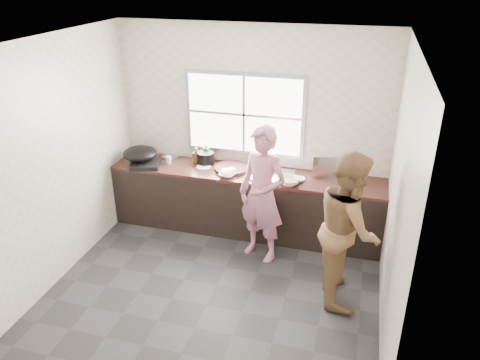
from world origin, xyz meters
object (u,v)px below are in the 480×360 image
(bowl_mince, at_px, (227,175))
(wok, at_px, (140,154))
(dish_rack, at_px, (327,164))
(person_side, at_px, (348,228))
(bottle_green, at_px, (206,152))
(pot_lid_right, at_px, (170,156))
(bottle_brown_tall, at_px, (197,155))
(bottle_brown_short, at_px, (211,156))
(burner, at_px, (146,164))
(bowl_held, at_px, (299,179))
(black_pot, at_px, (206,158))
(cutting_board, at_px, (232,169))
(bowl_crabs, at_px, (289,182))
(plate_food, at_px, (204,167))
(woman, at_px, (262,199))
(glass_jar, at_px, (169,160))
(pot_lid_left, at_px, (145,163))

(bowl_mince, height_order, wok, wok)
(dish_rack, bearing_deg, person_side, -87.59)
(bottle_green, bearing_deg, pot_lid_right, 180.00)
(bottle_brown_tall, bearing_deg, bottle_brown_short, 25.89)
(burner, bearing_deg, bowl_held, 1.76)
(person_side, height_order, black_pot, person_side)
(cutting_board, xyz_separation_m, bottle_brown_short, (-0.36, 0.21, 0.05))
(wok, bearing_deg, bowl_crabs, -3.07)
(bottle_green, bearing_deg, plate_food, -80.16)
(woman, xyz_separation_m, glass_jar, (-1.44, 0.55, 0.12))
(bottle_green, relative_size, pot_lid_left, 1.09)
(person_side, relative_size, black_pot, 7.28)
(pot_lid_right, bearing_deg, bottle_brown_tall, -11.05)
(wok, bearing_deg, pot_lid_left, 29.29)
(bowl_crabs, height_order, bottle_green, bottle_green)
(bowl_crabs, bearing_deg, pot_lid_right, 166.04)
(person_side, bearing_deg, black_pot, 49.37)
(bowl_mince, xyz_separation_m, glass_jar, (-0.89, 0.19, 0.03))
(cutting_board, height_order, bowl_held, bowl_held)
(pot_lid_right, bearing_deg, dish_rack, 0.00)
(black_pot, distance_m, wok, 0.89)
(black_pot, bearing_deg, burner, -160.04)
(burner, relative_size, pot_lid_left, 1.52)
(glass_jar, xyz_separation_m, pot_lid_right, (-0.08, 0.23, -0.05))
(plate_food, bearing_deg, bottle_brown_tall, 136.69)
(bottle_brown_short, bearing_deg, woman, -40.79)
(bowl_held, bearing_deg, bowl_crabs, -131.19)
(burner, distance_m, wok, 0.16)
(bowl_held, bearing_deg, bottle_green, 166.83)
(bottle_green, bearing_deg, bowl_crabs, -19.76)
(bottle_green, height_order, bottle_brown_tall, bottle_green)
(woman, xyz_separation_m, bowl_mince, (-0.54, 0.36, 0.09))
(bottle_brown_short, relative_size, pot_lid_right, 0.63)
(bottle_brown_short, height_order, wok, wok)
(bowl_mince, distance_m, wok, 1.27)
(woman, height_order, plate_food, woman)
(dish_rack, relative_size, pot_lid_right, 1.58)
(wok, bearing_deg, bowl_held, 0.44)
(plate_food, distance_m, pot_lid_right, 0.63)
(bowl_mince, xyz_separation_m, bowl_held, (0.91, 0.11, 0.00))
(bowl_mince, distance_m, dish_rack, 1.28)
(bowl_held, height_order, burner, same)
(bowl_held, relative_size, dish_rack, 0.46)
(bowl_held, bearing_deg, dish_rack, 46.35)
(bottle_brown_tall, bearing_deg, black_pot, -6.65)
(bottle_green, xyz_separation_m, glass_jar, (-0.46, -0.23, -0.08))
(person_side, xyz_separation_m, dish_rack, (-0.37, 1.28, 0.16))
(person_side, bearing_deg, pot_lid_right, 53.47)
(pot_lid_right, bearing_deg, person_side, -26.65)
(cutting_board, distance_m, bottle_brown_short, 0.42)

